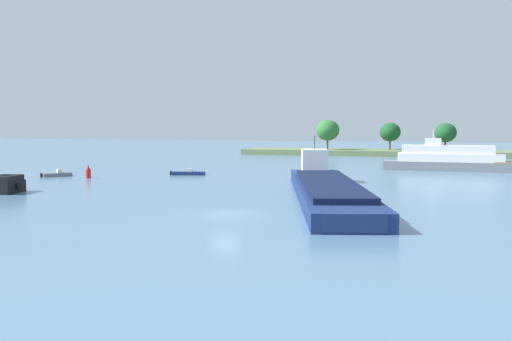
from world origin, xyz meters
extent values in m
plane|color=slate|center=(0.00, 0.00, 0.00)|extent=(400.00, 400.00, 0.00)
cube|color=#66754C|center=(24.10, 90.57, 0.65)|extent=(99.65, 13.03, 1.30)
cylinder|color=#513823|center=(-4.79, 89.38, 2.54)|extent=(0.44, 0.44, 2.49)
ellipsoid|color=#2D6B33|center=(-4.79, 89.38, 6.09)|extent=(5.75, 5.75, 5.18)
cylinder|color=#513823|center=(10.12, 93.21, 2.44)|extent=(0.44, 0.44, 2.29)
ellipsoid|color=#194C23|center=(10.12, 93.21, 5.63)|extent=(5.11, 5.11, 4.60)
cylinder|color=#513823|center=(22.84, 90.16, 2.43)|extent=(0.44, 0.44, 2.27)
ellipsoid|color=#194C23|center=(22.84, 90.16, 5.55)|extent=(4.97, 4.97, 4.47)
cube|color=navy|center=(-16.53, 30.48, 0.24)|extent=(4.97, 2.49, 0.48)
cube|color=white|center=(-16.19, 30.57, 0.73)|extent=(0.65, 0.75, 0.50)
cube|color=black|center=(-19.00, 29.82, 0.28)|extent=(0.35, 0.38, 0.56)
cube|color=slate|center=(20.69, 48.98, 0.72)|extent=(20.54, 4.14, 1.45)
cube|color=white|center=(20.69, 48.98, 2.10)|extent=(16.03, 3.48, 1.30)
cube|color=white|center=(20.29, 48.99, 3.40)|extent=(13.97, 3.00, 1.30)
cube|color=white|center=(18.14, 49.04, 4.60)|extent=(2.44, 1.71, 1.10)
cube|color=#937551|center=(28.88, 48.80, 1.53)|extent=(3.76, 3.39, 0.16)
cylinder|color=silver|center=(18.14, 49.04, 5.85)|extent=(0.10, 0.10, 1.40)
cube|color=black|center=(-27.17, 6.40, 1.57)|extent=(2.90, 3.66, 0.60)
cylinder|color=black|center=(-25.85, 6.66, 0.76)|extent=(0.43, 0.74, 0.70)
cube|color=slate|center=(-33.67, 23.36, 0.27)|extent=(3.76, 4.02, 0.53)
cube|color=beige|center=(-33.48, 23.58, 0.78)|extent=(0.95, 0.91, 0.50)
cube|color=black|center=(-35.02, 21.77, 0.28)|extent=(0.43, 0.42, 0.56)
cube|color=navy|center=(6.52, 11.66, 0.70)|extent=(14.18, 34.65, 1.40)
cube|color=#0F1834|center=(6.90, 10.21, 1.65)|extent=(10.77, 24.47, 0.50)
cube|color=white|center=(2.78, 26.13, 2.80)|extent=(3.88, 3.89, 2.80)
cylinder|color=#333338|center=(2.78, 26.13, 5.10)|extent=(0.12, 0.12, 1.80)
cube|color=navy|center=(10.71, -4.55, 0.77)|extent=(4.43, 1.96, 1.26)
cylinder|color=red|center=(-27.91, 22.46, 0.60)|extent=(0.70, 0.70, 1.20)
cone|color=red|center=(-27.91, 22.46, 1.55)|extent=(0.49, 0.49, 0.70)
camera|label=1|loc=(13.89, -38.98, 7.18)|focal=36.30mm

